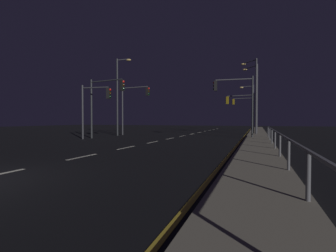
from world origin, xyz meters
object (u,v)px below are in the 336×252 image
(traffic_light_far_right, at_px, (134,100))
(street_lamp_median, at_px, (255,92))
(traffic_light_mid_left, at_px, (241,105))
(street_lamp_corner, at_px, (254,90))
(traffic_light_far_center, at_px, (244,107))
(traffic_light_overhead_east, at_px, (235,95))
(street_lamp_far_end, at_px, (251,103))
(street_lamp_mid_block, at_px, (119,90))
(traffic_light_near_right, at_px, (95,101))
(traffic_light_near_left, at_px, (105,96))

(traffic_light_far_right, bearing_deg, street_lamp_median, 28.85)
(street_lamp_median, bearing_deg, traffic_light_far_right, -151.15)
(traffic_light_mid_left, bearing_deg, street_lamp_corner, -57.73)
(traffic_light_far_center, xyz_separation_m, traffic_light_far_right, (-10.87, -19.60, -0.12))
(traffic_light_overhead_east, bearing_deg, traffic_light_mid_left, 90.30)
(street_lamp_far_end, bearing_deg, traffic_light_far_center, 101.52)
(traffic_light_far_center, bearing_deg, street_lamp_mid_block, -120.38)
(street_lamp_median, distance_m, street_lamp_far_end, 6.67)
(traffic_light_far_right, height_order, street_lamp_far_end, street_lamp_far_end)
(street_lamp_mid_block, bearing_deg, street_lamp_corner, 22.86)
(traffic_light_mid_left, height_order, traffic_light_far_right, traffic_light_far_right)
(street_lamp_median, bearing_deg, street_lamp_mid_block, -150.05)
(traffic_light_mid_left, xyz_separation_m, traffic_light_far_right, (-11.06, -7.32, 0.36))
(traffic_light_overhead_east, height_order, traffic_light_far_right, traffic_light_overhead_east)
(traffic_light_mid_left, bearing_deg, traffic_light_near_right, -129.85)
(traffic_light_mid_left, xyz_separation_m, street_lamp_corner, (1.58, -2.50, 1.59))
(traffic_light_far_right, xyz_separation_m, street_lamp_mid_block, (-1.22, -1.02, 1.03))
(street_lamp_corner, xyz_separation_m, street_lamp_mid_block, (-13.86, -5.84, -0.19))
(street_lamp_corner, height_order, street_lamp_far_end, street_lamp_corner)
(street_lamp_mid_block, relative_size, street_lamp_far_end, 1.26)
(traffic_light_mid_left, relative_size, traffic_light_far_right, 0.87)
(traffic_light_overhead_east, xyz_separation_m, traffic_light_far_right, (-11.10, 1.04, -0.11))
(traffic_light_far_right, height_order, street_lamp_mid_block, street_lamp_mid_block)
(street_lamp_far_end, bearing_deg, traffic_light_overhead_east, -93.89)
(traffic_light_near_right, relative_size, street_lamp_far_end, 0.72)
(traffic_light_overhead_east, relative_size, street_lamp_mid_block, 0.66)
(traffic_light_overhead_east, relative_size, traffic_light_far_right, 0.99)
(traffic_light_overhead_east, height_order, street_lamp_corner, street_lamp_corner)
(traffic_light_far_center, relative_size, street_lamp_far_end, 0.83)
(street_lamp_corner, bearing_deg, traffic_light_far_right, -159.13)
(traffic_light_overhead_east, relative_size, traffic_light_far_center, 1.00)
(traffic_light_far_right, distance_m, street_lamp_far_end, 18.20)
(traffic_light_near_left, distance_m, street_lamp_median, 17.90)
(traffic_light_overhead_east, bearing_deg, street_lamp_mid_block, 179.91)
(traffic_light_mid_left, distance_m, traffic_light_far_right, 13.27)
(traffic_light_mid_left, bearing_deg, street_lamp_far_end, 80.58)
(traffic_light_mid_left, distance_m, street_lamp_median, 2.26)
(traffic_light_overhead_east, relative_size, traffic_light_near_left, 1.02)
(traffic_light_overhead_east, relative_size, traffic_light_mid_left, 1.14)
(traffic_light_far_center, bearing_deg, traffic_light_near_right, -113.42)
(traffic_light_near_right, distance_m, traffic_light_far_right, 6.43)
(traffic_light_far_center, height_order, street_lamp_corner, street_lamp_corner)
(traffic_light_near_right, height_order, street_lamp_corner, street_lamp_corner)
(traffic_light_near_right, relative_size, street_lamp_corner, 0.57)
(traffic_light_far_center, height_order, street_lamp_mid_block, street_lamp_mid_block)
(traffic_light_near_left, xyz_separation_m, traffic_light_far_right, (-0.16, 5.70, 0.07))
(traffic_light_near_right, height_order, traffic_light_far_right, traffic_light_far_right)
(traffic_light_near_right, relative_size, street_lamp_median, 0.58)
(traffic_light_far_center, bearing_deg, traffic_light_mid_left, -89.13)
(traffic_light_mid_left, height_order, street_lamp_corner, street_lamp_corner)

